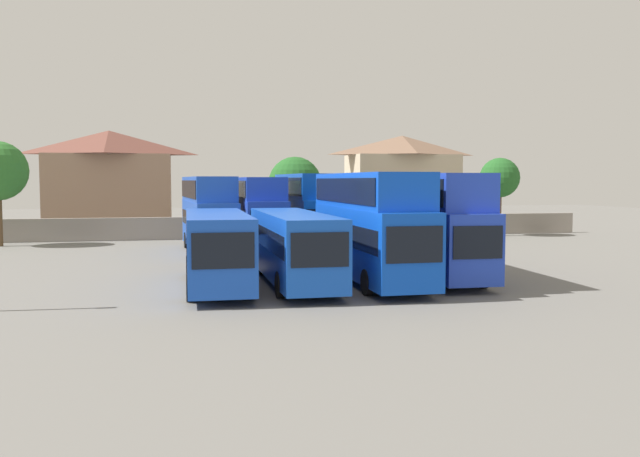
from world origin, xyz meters
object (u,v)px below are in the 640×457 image
Objects in this scene: bus_2 at (293,243)px; house_terrace_centre at (402,181)px; bus_6 at (255,210)px; tree_behind_wall at (500,178)px; tree_right_of_lot at (295,184)px; bus_7 at (305,207)px; house_terrace_left at (110,181)px; bus_1 at (217,245)px; bus_3 at (369,221)px; bus_4 at (433,220)px; bus_8 at (368,220)px; bus_5 at (208,210)px.

bus_2 is 1.07× the size of house_terrace_centre.
tree_behind_wall is at bearing 108.95° from bus_6.
tree_right_of_lot is (4.90, 12.73, 1.68)m from bus_6.
bus_6 is 13.74m from tree_right_of_lot.
house_terrace_left is at bearing -143.09° from bus_7.
bus_1 is at bearing -77.22° from house_terrace_left.
tree_right_of_lot reaches higher than bus_6.
bus_3 is at bearing -0.52° from bus_7.
bus_1 is at bearing -137.40° from tree_behind_wall.
house_terrace_left is 17.07m from tree_right_of_lot.
bus_6 is 23.44m from tree_behind_wall.
bus_1 reaches higher than bus_2.
bus_6 is at bearing -85.02° from bus_7.
bus_8 is (0.82, 14.22, -0.86)m from bus_4.
house_terrace_centre reaches higher than bus_8.
bus_7 reaches higher than bus_2.
bus_1 is 15.18m from bus_5.
bus_3 is at bearing 20.40° from bus_5.
bus_8 is (11.22, 14.91, 0.09)m from bus_1.
house_terrace_left is at bearing 159.18° from tree_right_of_lot.
tree_behind_wall is (18.13, 22.75, 2.07)m from bus_3.
bus_6 is at bearing 179.89° from bus_2.
house_terrace_centre is (16.72, 33.74, 2.78)m from bus_2.
bus_8 is at bearing 151.58° from bus_2.
house_terrace_left reaches higher than bus_4.
house_terrace_centre is (13.09, 33.61, 1.79)m from bus_3.
house_terrace_left is at bearing -161.21° from bus_5.
bus_1 is 34.73m from house_terrace_left.
tree_behind_wall is (32.89, -10.57, 0.23)m from house_terrace_left.
bus_7 reaches higher than bus_8.
tree_behind_wall is (5.04, -10.87, 0.27)m from house_terrace_centre.
tree_right_of_lot is (7.98, 12.55, 1.66)m from bus_5.
bus_2 is at bearing -133.56° from tree_behind_wall.
bus_6 is 25.50m from house_terrace_centre.
bus_6 reaches higher than bus_2.
bus_1 is 34.40m from tree_behind_wall.
bus_8 is 1.74× the size of tree_right_of_lot.
house_terrace_left reaches higher than tree_behind_wall.
house_terrace_centre is at bearing 158.05° from bus_3.
bus_1 is at bearing -14.45° from bus_6.
bus_2 is 0.98× the size of bus_8.
tree_behind_wall is at bearing -17.81° from house_terrace_left.
bus_7 reaches higher than bus_3.
bus_5 reaches higher than bus_2.
bus_5 is 6.57m from bus_7.
tree_right_of_lot is at bearing -151.85° from house_terrace_centre.
house_terrace_left reaches higher than bus_8.
house_terrace_left is (-11.13, 33.44, 2.82)m from bus_2.
bus_3 is 14.98m from bus_6.
tree_behind_wall is (25.23, 23.20, 3.03)m from bus_1.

